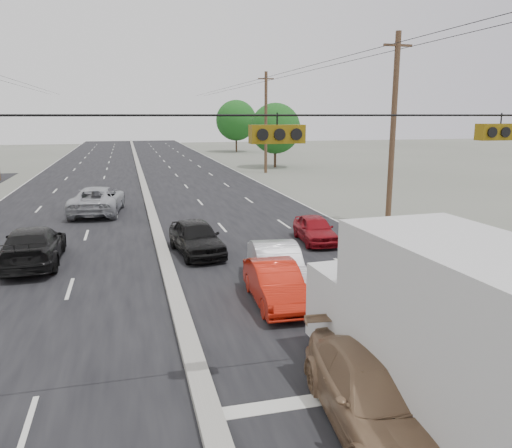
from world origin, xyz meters
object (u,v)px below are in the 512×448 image
object	(u,v)px
box_truck	(445,329)
oncoming_far	(98,200)
tree_right_mid	(275,128)
red_sedan	(276,284)
oncoming_near	(33,246)
utility_pole_right_c	(266,122)
tree_right_far	(236,120)
queue_car_e	(315,229)
utility_pole_right_b	(393,128)
queue_car_a	(196,238)
queue_car_b	(277,267)
tan_sedan	(377,395)
queue_car_d	(428,250)

from	to	relation	value
box_truck	oncoming_far	size ratio (longest dim) A/B	1.25
tree_right_mid	red_sedan	world-z (taller)	tree_right_mid
box_truck	oncoming_near	bearing A→B (deg)	122.95
utility_pole_right_c	tree_right_far	xyz separation A→B (m)	(3.50, 30.00, -0.15)
queue_car_e	utility_pole_right_b	bearing A→B (deg)	34.75
utility_pole_right_b	box_truck	bearing A→B (deg)	-116.16
queue_car_a	queue_car_b	world-z (taller)	queue_car_a
utility_pole_right_c	oncoming_near	distance (m)	33.85
tan_sedan	queue_car_a	size ratio (longest dim) A/B	1.12
tree_right_far	red_sedan	distance (m)	66.49
red_sedan	oncoming_near	bearing A→B (deg)	143.75
tree_right_mid	tree_right_far	world-z (taller)	tree_right_far
tree_right_mid	utility_pole_right_c	bearing A→B (deg)	-116.57
oncoming_near	utility_pole_right_c	bearing A→B (deg)	-122.71
tree_right_far	box_truck	bearing A→B (deg)	-99.27
queue_car_a	red_sedan	bearing A→B (deg)	-82.98
utility_pole_right_c	oncoming_near	bearing A→B (deg)	-121.49
oncoming_far	tan_sedan	bearing A→B (deg)	110.89
queue_car_a	oncoming_near	bearing A→B (deg)	171.92
utility_pole_right_c	box_truck	bearing A→B (deg)	-101.12
box_truck	oncoming_near	world-z (taller)	box_truck
tree_right_far	tan_sedan	world-z (taller)	tree_right_far
tree_right_far	tan_sedan	xyz separation A→B (m)	(-13.00, -71.65, -4.26)
utility_pole_right_c	queue_car_d	xyz separation A→B (m)	(-2.90, -33.16, -4.32)
queue_car_e	oncoming_near	bearing A→B (deg)	-172.36
oncoming_near	tree_right_far	bearing A→B (deg)	-110.96
utility_pole_right_b	oncoming_far	size ratio (longest dim) A/B	1.70
box_truck	queue_car_d	world-z (taller)	box_truck
tree_right_mid	red_sedan	bearing A→B (deg)	-106.68
tree_right_mid	queue_car_a	world-z (taller)	tree_right_mid
red_sedan	tan_sedan	bearing A→B (deg)	-87.54
red_sedan	oncoming_far	world-z (taller)	oncoming_far
tan_sedan	red_sedan	distance (m)	6.59
tree_right_far	box_truck	xyz separation A→B (m)	(-11.69, -71.68, -3.07)
utility_pole_right_b	oncoming_far	distance (m)	17.49
queue_car_e	oncoming_far	xyz separation A→B (m)	(-10.09, 9.78, 0.20)
tree_right_far	queue_car_d	xyz separation A→B (m)	(-6.40, -63.16, -4.17)
box_truck	queue_car_d	distance (m)	10.09
tan_sedan	oncoming_near	distance (m)	15.31
utility_pole_right_b	box_truck	distance (m)	18.86
tree_right_mid	tan_sedan	distance (m)	48.31
queue_car_a	oncoming_far	bearing A→B (deg)	106.20
queue_car_b	utility_pole_right_b	bearing A→B (deg)	50.10
queue_car_d	oncoming_far	bearing A→B (deg)	125.96
box_truck	red_sedan	world-z (taller)	box_truck
red_sedan	oncoming_near	world-z (taller)	oncoming_near
tree_right_mid	oncoming_far	size ratio (longest dim) A/B	1.21
queue_car_e	tree_right_far	bearing A→B (deg)	86.42
utility_pole_right_c	queue_car_b	distance (m)	35.01
utility_pole_right_b	red_sedan	size ratio (longest dim) A/B	2.54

